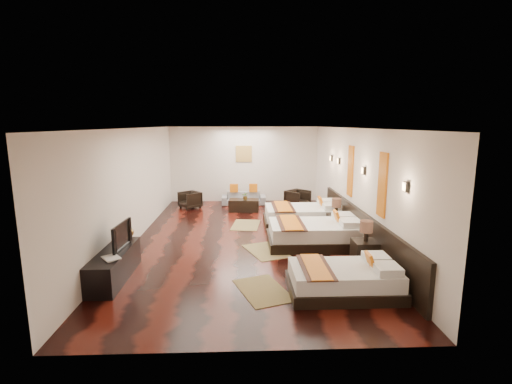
{
  "coord_description": "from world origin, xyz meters",
  "views": [
    {
      "loc": [
        -0.08,
        -9.08,
        2.9
      ],
      "look_at": [
        0.3,
        0.65,
        1.1
      ],
      "focal_mm": 25.92,
      "sensor_mm": 36.0,
      "label": 1
    }
  ],
  "objects_px": {
    "armchair_right": "(298,199)",
    "table_plant": "(246,196)",
    "nightstand_b": "(336,221)",
    "tv": "(118,236)",
    "armchair_left": "(190,200)",
    "bed_mid": "(316,233)",
    "sofa": "(244,198)",
    "bed_far": "(304,216)",
    "figurine": "(126,231)",
    "bed_near": "(345,279)",
    "nightstand_a": "(365,250)",
    "coffee_table": "(244,205)",
    "book": "(104,260)",
    "tv_console": "(115,265)"
  },
  "relations": [
    {
      "from": "table_plant",
      "to": "tv_console",
      "type": "bearing_deg",
      "value": -115.28
    },
    {
      "from": "tv",
      "to": "tv_console",
      "type": "bearing_deg",
      "value": 161.51
    },
    {
      "from": "tv",
      "to": "armchair_right",
      "type": "xyz_separation_m",
      "value": [
        4.31,
        5.68,
        -0.49
      ]
    },
    {
      "from": "figurine",
      "to": "sofa",
      "type": "bearing_deg",
      "value": 66.33
    },
    {
      "from": "tv_console",
      "to": "coffee_table",
      "type": "bearing_deg",
      "value": 65.44
    },
    {
      "from": "nightstand_a",
      "to": "tv",
      "type": "relative_size",
      "value": 1.08
    },
    {
      "from": "armchair_right",
      "to": "table_plant",
      "type": "height_order",
      "value": "table_plant"
    },
    {
      "from": "nightstand_b",
      "to": "armchair_left",
      "type": "height_order",
      "value": "nightstand_b"
    },
    {
      "from": "bed_mid",
      "to": "armchair_left",
      "type": "xyz_separation_m",
      "value": [
        -3.59,
        4.14,
        -0.0
      ]
    },
    {
      "from": "tv",
      "to": "table_plant",
      "type": "relative_size",
      "value": 3.37
    },
    {
      "from": "bed_mid",
      "to": "sofa",
      "type": "relative_size",
      "value": 1.43
    },
    {
      "from": "tv",
      "to": "bed_far",
      "type": "bearing_deg",
      "value": -46.83
    },
    {
      "from": "nightstand_b",
      "to": "figurine",
      "type": "bearing_deg",
      "value": -157.81
    },
    {
      "from": "nightstand_a",
      "to": "sofa",
      "type": "xyz_separation_m",
      "value": [
        -2.46,
        6.04,
        -0.11
      ]
    },
    {
      "from": "tv_console",
      "to": "sofa",
      "type": "distance_m",
      "value": 6.94
    },
    {
      "from": "tv",
      "to": "figurine",
      "type": "xyz_separation_m",
      "value": [
        -0.05,
        0.69,
        -0.1
      ]
    },
    {
      "from": "tv_console",
      "to": "sofa",
      "type": "bearing_deg",
      "value": 69.04
    },
    {
      "from": "nightstand_b",
      "to": "tv",
      "type": "relative_size",
      "value": 1.05
    },
    {
      "from": "nightstand_a",
      "to": "figurine",
      "type": "bearing_deg",
      "value": 175.68
    },
    {
      "from": "sofa",
      "to": "bed_mid",
      "type": "bearing_deg",
      "value": -70.21
    },
    {
      "from": "tv_console",
      "to": "coffee_table",
      "type": "xyz_separation_m",
      "value": [
        2.48,
        5.43,
        -0.08
      ]
    },
    {
      "from": "bed_far",
      "to": "book",
      "type": "bearing_deg",
      "value": -135.72
    },
    {
      "from": "bed_near",
      "to": "nightstand_b",
      "type": "distance_m",
      "value": 3.67
    },
    {
      "from": "book",
      "to": "armchair_right",
      "type": "relative_size",
      "value": 0.49
    },
    {
      "from": "nightstand_a",
      "to": "table_plant",
      "type": "height_order",
      "value": "nightstand_a"
    },
    {
      "from": "nightstand_a",
      "to": "figurine",
      "type": "distance_m",
      "value": 4.97
    },
    {
      "from": "sofa",
      "to": "coffee_table",
      "type": "bearing_deg",
      "value": -90.39
    },
    {
      "from": "nightstand_a",
      "to": "figurine",
      "type": "relative_size",
      "value": 3.1
    },
    {
      "from": "bed_far",
      "to": "nightstand_a",
      "type": "height_order",
      "value": "nightstand_a"
    },
    {
      "from": "bed_near",
      "to": "table_plant",
      "type": "distance_m",
      "value": 6.36
    },
    {
      "from": "tv",
      "to": "armchair_left",
      "type": "relative_size",
      "value": 1.39
    },
    {
      "from": "tv",
      "to": "armchair_left",
      "type": "bearing_deg",
      "value": -2.23
    },
    {
      "from": "tv",
      "to": "coffee_table",
      "type": "relative_size",
      "value": 0.89
    },
    {
      "from": "tv",
      "to": "armchair_left",
      "type": "height_order",
      "value": "tv"
    },
    {
      "from": "table_plant",
      "to": "nightstand_b",
      "type": "bearing_deg",
      "value": -46.63
    },
    {
      "from": "bed_near",
      "to": "tv_console",
      "type": "distance_m",
      "value": 4.26
    },
    {
      "from": "bed_far",
      "to": "book",
      "type": "distance_m",
      "value": 5.87
    },
    {
      "from": "bed_mid",
      "to": "sofa",
      "type": "height_order",
      "value": "bed_mid"
    },
    {
      "from": "bed_far",
      "to": "figurine",
      "type": "distance_m",
      "value": 5.05
    },
    {
      "from": "armchair_left",
      "to": "table_plant",
      "type": "distance_m",
      "value": 2.03
    },
    {
      "from": "bed_far",
      "to": "tv",
      "type": "xyz_separation_m",
      "value": [
        -4.15,
        -3.47,
        0.52
      ]
    },
    {
      "from": "bed_far",
      "to": "armchair_right",
      "type": "bearing_deg",
      "value": 85.84
    },
    {
      "from": "armchair_left",
      "to": "table_plant",
      "type": "bearing_deg",
      "value": 33.72
    },
    {
      "from": "coffee_table",
      "to": "bed_near",
      "type": "bearing_deg",
      "value": -74.53
    },
    {
      "from": "bed_mid",
      "to": "nightstand_a",
      "type": "relative_size",
      "value": 2.32
    },
    {
      "from": "nightstand_b",
      "to": "bed_mid",
      "type": "bearing_deg",
      "value": -126.08
    },
    {
      "from": "armchair_left",
      "to": "table_plant",
      "type": "relative_size",
      "value": 2.43
    },
    {
      "from": "armchair_right",
      "to": "coffee_table",
      "type": "xyz_separation_m",
      "value": [
        -1.88,
        -0.38,
        -0.12
      ]
    },
    {
      "from": "nightstand_a",
      "to": "coffee_table",
      "type": "distance_m",
      "value": 5.56
    },
    {
      "from": "bed_near",
      "to": "sofa",
      "type": "height_order",
      "value": "bed_near"
    }
  ]
}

